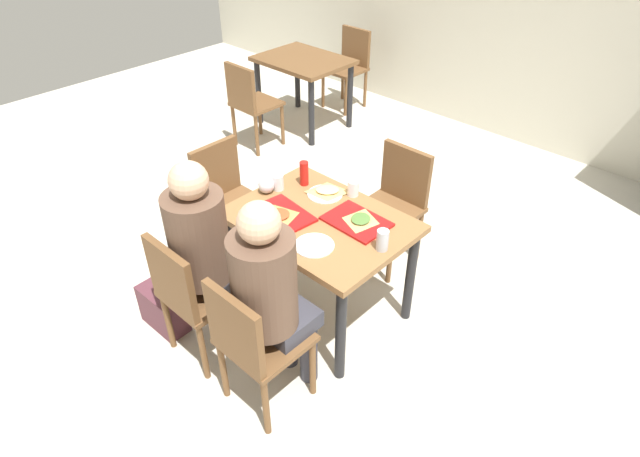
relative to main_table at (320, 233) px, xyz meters
The scene contains 25 objects.
ground_plane 0.63m from the main_table, ahead, with size 10.00×10.00×0.02m, color beige.
main_table is the anchor object (origin of this frame).
chair_near_left 0.82m from the main_table, 108.63° to the right, with size 0.40×0.40×0.85m.
chair_near_right 0.82m from the main_table, 71.37° to the right, with size 0.40×0.40×0.85m.
chair_far_side 0.78m from the main_table, 90.00° to the left, with size 0.40×0.40×0.85m.
chair_left_end 0.91m from the main_table, behind, with size 0.40×0.40×0.85m.
person_in_red 0.69m from the main_table, 112.41° to the right, with size 0.32×0.42×1.26m.
person_in_brown_jacket 0.69m from the main_table, 67.59° to the right, with size 0.32×0.42×1.26m.
tray_red_near 0.25m from the main_table, 143.44° to the right, with size 0.36×0.26×0.02m, color #B21414.
tray_red_far 0.24m from the main_table, 32.44° to the left, with size 0.36×0.26×0.02m, color #B21414.
paper_plate_center 0.28m from the main_table, 126.33° to the left, with size 0.22×0.22×0.01m, color white.
paper_plate_near_edge 0.28m from the main_table, 53.67° to the right, with size 0.22×0.22×0.01m, color white.
pizza_slice_a 0.27m from the main_table, 136.79° to the right, with size 0.25×0.24×0.02m.
pizza_slice_b 0.27m from the main_table, 32.35° to the left, with size 0.22×0.23×0.02m.
pizza_slice_c 0.31m from the main_table, 123.80° to the left, with size 0.26×0.26×0.02m.
plastic_cup_a 0.36m from the main_table, 94.53° to the left, with size 0.07×0.07×0.10m, color white.
plastic_cup_b 0.36m from the main_table, 85.47° to the right, with size 0.07×0.07×0.10m, color white.
plastic_cup_c 0.45m from the main_table, behind, with size 0.07×0.07×0.10m, color white.
soda_can 0.47m from the main_table, ahead, with size 0.07×0.07×0.12m, color #B7BCC6.
condiment_bottle 0.44m from the main_table, 147.89° to the left, with size 0.06×0.06×0.16m, color red.
foil_bundle 0.47m from the main_table, behind, with size 0.10×0.10×0.10m, color silver.
handbag 1.10m from the main_table, 127.83° to the right, with size 0.32×0.16×0.28m, color #592D38.
background_table 2.83m from the main_table, 136.64° to the left, with size 0.90×0.70×0.72m.
background_chair_near 2.39m from the main_table, 149.58° to the left, with size 0.40×0.40×0.85m.
background_chair_far 3.37m from the main_table, 127.54° to the left, with size 0.40×0.40×0.85m.
Camera 1 is at (1.74, -1.86, 2.51)m, focal length 29.94 mm.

